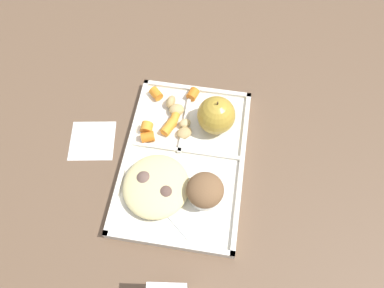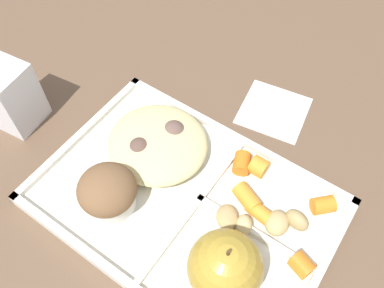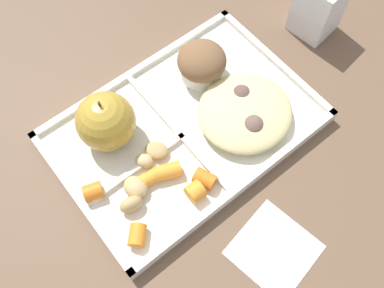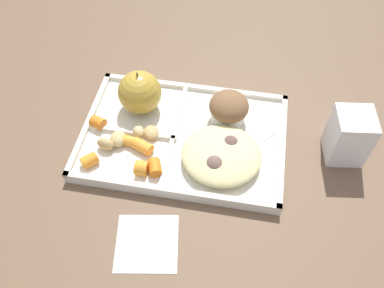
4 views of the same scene
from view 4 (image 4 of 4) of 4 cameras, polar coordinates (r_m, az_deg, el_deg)
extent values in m
plane|color=brown|center=(0.80, -1.19, 0.51)|extent=(6.00, 6.00, 0.00)
cube|color=silver|center=(0.79, -1.20, 0.85)|extent=(0.39, 0.26, 0.02)
cube|color=silver|center=(0.72, -3.11, -6.44)|extent=(0.39, 0.01, 0.01)
cube|color=silver|center=(0.87, 0.34, 7.87)|extent=(0.39, 0.01, 0.01)
cube|color=silver|center=(0.83, -14.10, 3.12)|extent=(0.01, 0.26, 0.01)
cube|color=silver|center=(0.78, 12.43, -0.49)|extent=(0.01, 0.26, 0.01)
cube|color=silver|center=(0.79, -2.44, 1.57)|extent=(0.01, 0.24, 0.01)
cube|color=silver|center=(0.80, -8.26, 1.59)|extent=(0.17, 0.01, 0.01)
sphere|color=#B79333|center=(0.81, -7.28, 7.11)|extent=(0.09, 0.09, 0.09)
cylinder|color=#4C381E|center=(0.78, -7.62, 9.40)|extent=(0.00, 0.00, 0.01)
cylinder|color=silver|center=(0.81, 5.03, 4.10)|extent=(0.07, 0.07, 0.03)
ellipsoid|color=brown|center=(0.79, 5.16, 5.25)|extent=(0.08, 0.08, 0.05)
cylinder|color=orange|center=(0.73, -5.20, -3.24)|extent=(0.03, 0.04, 0.02)
cylinder|color=orange|center=(0.76, -6.87, -0.33)|extent=(0.04, 0.04, 0.02)
cylinder|color=orange|center=(0.81, -12.94, 2.91)|extent=(0.03, 0.03, 0.02)
cylinder|color=orange|center=(0.76, -14.04, -2.21)|extent=(0.04, 0.04, 0.02)
cylinder|color=orange|center=(0.78, -8.41, 0.33)|extent=(0.04, 0.02, 0.02)
cylinder|color=orange|center=(0.73, -7.03, -3.35)|extent=(0.02, 0.03, 0.03)
ellipsoid|color=tan|center=(0.78, -10.20, 0.73)|extent=(0.04, 0.04, 0.02)
ellipsoid|color=tan|center=(0.78, -11.91, 0.00)|extent=(0.04, 0.03, 0.03)
ellipsoid|color=tan|center=(0.79, -7.40, 1.77)|extent=(0.03, 0.03, 0.02)
ellipsoid|color=tan|center=(0.79, -5.68, 1.62)|extent=(0.04, 0.04, 0.02)
ellipsoid|color=beige|center=(0.74, 4.11, -1.53)|extent=(0.14, 0.14, 0.03)
sphere|color=brown|center=(0.73, 3.12, -3.03)|extent=(0.04, 0.04, 0.04)
sphere|color=brown|center=(0.75, 5.30, -0.19)|extent=(0.04, 0.04, 0.04)
sphere|color=brown|center=(0.74, 4.29, -1.53)|extent=(0.03, 0.03, 0.03)
sphere|color=brown|center=(0.74, 3.50, -1.58)|extent=(0.03, 0.03, 0.03)
cube|color=silver|center=(0.79, 9.26, 0.10)|extent=(0.06, 0.07, 0.00)
cube|color=silver|center=(0.76, 6.00, -2.36)|extent=(0.04, 0.04, 0.00)
cylinder|color=silver|center=(0.75, 3.84, -3.07)|extent=(0.02, 0.02, 0.00)
cylinder|color=silver|center=(0.74, 4.38, -3.57)|extent=(0.02, 0.02, 0.00)
cylinder|color=silver|center=(0.74, 4.92, -4.07)|extent=(0.02, 0.02, 0.00)
cube|color=white|center=(0.79, 20.95, 1.02)|extent=(0.07, 0.07, 0.10)
cube|color=white|center=(0.70, -6.28, -13.49)|extent=(0.12, 0.12, 0.00)
camera|label=1|loc=(0.60, 55.80, 49.26)|focal=33.70mm
camera|label=2|loc=(0.72, -13.46, 41.30)|focal=37.41mm
camera|label=3|loc=(0.37, -48.64, 30.26)|focal=39.60mm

